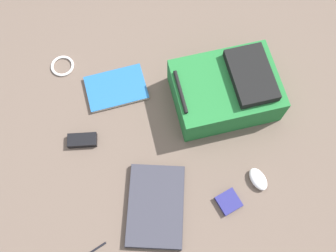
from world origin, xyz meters
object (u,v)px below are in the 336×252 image
laptop (156,206)px  book_manual (116,88)px  power_brick (82,140)px  earbud_pouch (229,202)px  backpack (227,90)px  computer_mouse (258,179)px  pen_black (90,252)px  cable_coil (62,66)px

laptop → book_manual: (0.58, 0.05, -0.01)m
book_manual → power_brick: bearing=137.3°
earbud_pouch → backpack: bearing=-15.5°
computer_mouse → pen_black: (-0.11, 0.75, -0.01)m
book_manual → pen_black: book_manual is taller
backpack → computer_mouse: bearing=-177.1°
backpack → pen_black: 0.90m
cable_coil → power_brick: (-0.40, -0.03, 0.01)m
backpack → cable_coil: size_ratio=4.12×
computer_mouse → power_brick: (0.37, 0.70, -0.00)m
backpack → laptop: size_ratio=1.15×
backpack → power_brick: bearing=93.5°
pen_black → earbud_pouch: bearing=-85.1°
pen_black → earbud_pouch: size_ratio=1.63×
laptop → power_brick: laptop is taller
book_manual → computer_mouse: 0.76m
computer_mouse → power_brick: computer_mouse is taller
power_brick → pen_black: (-0.48, 0.06, -0.01)m
pen_black → cable_coil: bearing=-1.9°
laptop → pen_black: (-0.11, 0.30, -0.01)m
power_brick → backpack: bearing=-86.5°
computer_mouse → backpack: bearing=79.5°
cable_coil → earbud_pouch: size_ratio=1.27×
book_manual → backpack: bearing=-110.2°
computer_mouse → book_manual: bearing=117.1°
pen_black → earbud_pouch: 0.60m
cable_coil → earbud_pouch: (-0.82, -0.57, 0.01)m
backpack → book_manual: size_ratio=1.65×
laptop → power_brick: (0.36, 0.24, -0.00)m
laptop → backpack: bearing=-46.8°
laptop → earbud_pouch: size_ratio=4.55×
laptop → computer_mouse: size_ratio=3.83×
book_manual → pen_black: bearing=159.8°
computer_mouse → cable_coil: size_ratio=0.94×
cable_coil → pen_black: bearing=178.1°
power_brick → pen_black: size_ratio=0.90×
cable_coil → book_manual: bearing=-129.1°
laptop → earbud_pouch: (-0.06, -0.30, -0.00)m
backpack → book_manual: (0.17, 0.47, -0.08)m
book_manual → computer_mouse: size_ratio=2.66×
laptop → earbud_pouch: 0.31m
book_manual → pen_black: (-0.69, 0.25, -0.01)m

